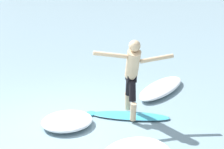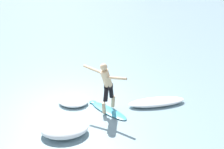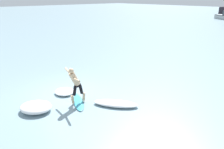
{
  "view_description": "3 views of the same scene",
  "coord_description": "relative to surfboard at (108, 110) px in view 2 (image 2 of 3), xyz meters",
  "views": [
    {
      "loc": [
        -1.12,
        -5.96,
        3.15
      ],
      "look_at": [
        1.32,
        0.94,
        0.7
      ],
      "focal_mm": 50.0,
      "sensor_mm": 36.0,
      "label": 1
    },
    {
      "loc": [
        5.19,
        -9.04,
        4.97
      ],
      "look_at": [
        1.1,
        0.95,
        0.98
      ],
      "focal_mm": 50.0,
      "sensor_mm": 36.0,
      "label": 2
    },
    {
      "loc": [
        9.51,
        -5.28,
        4.94
      ],
      "look_at": [
        1.85,
        1.7,
        1.16
      ],
      "focal_mm": 35.0,
      "sensor_mm": 36.0,
      "label": 3
    }
  ],
  "objects": [
    {
      "name": "ground_plane",
      "position": [
        -1.37,
        0.07,
        -0.03
      ],
      "size": [
        200.0,
        200.0,
        0.0
      ],
      "primitive_type": "plane",
      "color": "#7996A1"
    },
    {
      "name": "wave_foam_at_nose",
      "position": [
        1.44,
        1.15,
        0.08
      ],
      "size": [
        2.13,
        1.83,
        0.22
      ],
      "color": "white",
      "rests_on": "ground"
    },
    {
      "name": "surfboard",
      "position": [
        0.0,
        0.0,
        0.0
      ],
      "size": [
        1.87,
        1.24,
        0.2
      ],
      "color": "#39A2C1",
      "rests_on": "ground"
    },
    {
      "name": "wave_foam_at_tail",
      "position": [
        -0.63,
        -1.86,
        0.15
      ],
      "size": [
        1.87,
        1.82,
        0.37
      ],
      "color": "white",
      "rests_on": "ground"
    },
    {
      "name": "wave_foam_beside",
      "position": [
        -1.4,
        0.06,
        0.08
      ],
      "size": [
        1.11,
        1.0,
        0.22
      ],
      "color": "white",
      "rests_on": "ground"
    },
    {
      "name": "surfer",
      "position": [
        0.01,
        -0.13,
        1.09
      ],
      "size": [
        1.67,
        0.83,
        1.77
      ],
      "color": "tan",
      "rests_on": "surfboard"
    }
  ]
}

